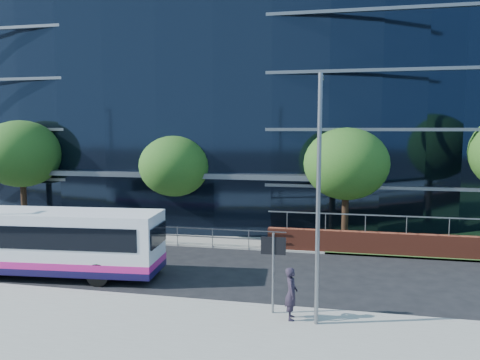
% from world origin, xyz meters
% --- Properties ---
extents(ground, '(200.00, 200.00, 0.00)m').
position_xyz_m(ground, '(0.00, 0.00, 0.00)').
color(ground, black).
rests_on(ground, ground).
extents(pavement_near, '(80.00, 8.00, 0.15)m').
position_xyz_m(pavement_near, '(0.00, -5.00, 0.07)').
color(pavement_near, gray).
rests_on(pavement_near, ground).
extents(kerb, '(80.00, 0.25, 0.16)m').
position_xyz_m(kerb, '(0.00, -1.00, 0.08)').
color(kerb, gray).
rests_on(kerb, ground).
extents(yellow_line_outer, '(80.00, 0.08, 0.01)m').
position_xyz_m(yellow_line_outer, '(0.00, -0.80, 0.01)').
color(yellow_line_outer, gold).
rests_on(yellow_line_outer, ground).
extents(yellow_line_inner, '(80.00, 0.08, 0.01)m').
position_xyz_m(yellow_line_inner, '(0.00, -0.65, 0.01)').
color(yellow_line_inner, gold).
rests_on(yellow_line_inner, ground).
extents(far_forecourt, '(50.00, 8.00, 0.10)m').
position_xyz_m(far_forecourt, '(-6.00, 11.00, 0.05)').
color(far_forecourt, gray).
rests_on(far_forecourt, ground).
extents(glass_office, '(44.00, 23.10, 16.00)m').
position_xyz_m(glass_office, '(-4.00, 20.85, 8.00)').
color(glass_office, black).
rests_on(glass_office, ground).
extents(guard_railings, '(24.00, 0.05, 1.10)m').
position_xyz_m(guard_railings, '(-8.00, 7.00, 0.82)').
color(guard_railings, slate).
rests_on(guard_railings, ground).
extents(street_sign, '(0.85, 0.09, 2.80)m').
position_xyz_m(street_sign, '(4.50, -1.59, 2.15)').
color(street_sign, slate).
rests_on(street_sign, pavement_near).
extents(tree_far_a, '(4.95, 4.95, 6.98)m').
position_xyz_m(tree_far_a, '(-13.00, 9.00, 4.86)').
color(tree_far_a, black).
rests_on(tree_far_a, ground).
extents(tree_far_b, '(4.29, 4.29, 6.05)m').
position_xyz_m(tree_far_b, '(-3.00, 9.50, 4.21)').
color(tree_far_b, black).
rests_on(tree_far_b, ground).
extents(tree_far_c, '(4.62, 4.62, 6.51)m').
position_xyz_m(tree_far_c, '(7.00, 9.00, 4.54)').
color(tree_far_c, black).
rests_on(tree_far_c, ground).
extents(streetlight_east, '(0.15, 0.77, 8.00)m').
position_xyz_m(streetlight_east, '(6.00, -2.17, 4.44)').
color(streetlight_east, slate).
rests_on(streetlight_east, pavement_near).
extents(city_bus, '(10.80, 3.32, 2.88)m').
position_xyz_m(city_bus, '(-6.01, 0.88, 1.53)').
color(city_bus, silver).
rests_on(city_bus, ground).
extents(pedestrian, '(0.50, 0.69, 1.75)m').
position_xyz_m(pedestrian, '(5.16, -1.99, 1.03)').
color(pedestrian, black).
rests_on(pedestrian, pavement_near).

